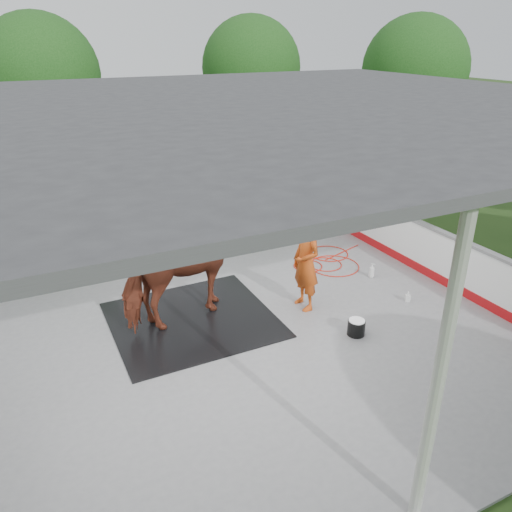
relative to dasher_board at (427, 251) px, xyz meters
name	(u,v)px	position (x,y,z in m)	size (l,w,h in m)	color
ground	(242,322)	(-4.60, 0.00, -0.59)	(100.00, 100.00, 0.00)	#1E3814
concrete_slab	(242,321)	(-4.60, 0.00, -0.57)	(12.00, 10.00, 0.05)	slate
pavilion_structure	(239,109)	(-4.60, 0.00, 3.37)	(12.60, 10.60, 4.05)	beige
dasher_board	(427,251)	(0.00, 0.00, 0.00)	(0.16, 8.00, 1.15)	#AA0E12
tree_belt	(234,112)	(-4.30, 0.90, 3.20)	(28.00, 28.00, 5.80)	#382314
rubber_mat	(192,320)	(-5.45, 0.41, -0.53)	(2.98, 2.79, 0.02)	black
horse	(189,270)	(-5.45, 0.41, 0.52)	(1.13, 2.47, 2.09)	brown
handler	(306,263)	(-3.26, -0.09, 0.43)	(0.71, 0.46, 1.94)	#B54313
wash_bucket	(356,327)	(-2.95, -1.38, -0.39)	(0.32, 0.32, 0.30)	black
soap_bottle_a	(372,270)	(-1.22, 0.37, -0.37)	(0.13, 0.13, 0.34)	silver
soap_bottle_b	(408,296)	(-1.25, -0.84, -0.43)	(0.10, 0.10, 0.22)	#338CD8
hose_coil	(328,262)	(-1.66, 1.47, -0.53)	(2.18, 1.73, 0.02)	red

